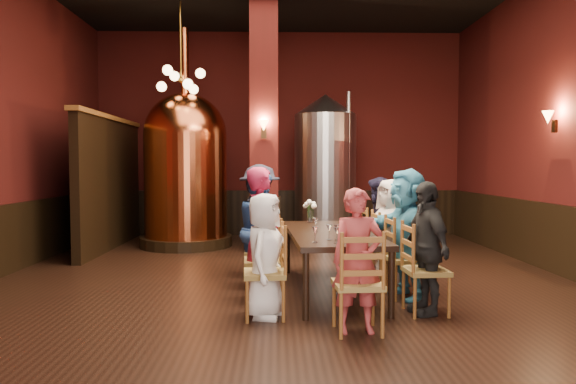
{
  "coord_description": "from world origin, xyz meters",
  "views": [
    {
      "loc": [
        -0.09,
        -6.48,
        1.56
      ],
      "look_at": [
        0.07,
        0.2,
        1.21
      ],
      "focal_mm": 32.0,
      "sensor_mm": 36.0,
      "label": 1
    }
  ],
  "objects_px": {
    "person_0": "(265,256)",
    "person_1": "(262,234)",
    "person_2": "(261,230)",
    "dining_table": "(331,236)",
    "rose_vase": "(310,207)",
    "steel_vessel": "(325,169)",
    "copper_kettle": "(186,168)"
  },
  "relations": [
    {
      "from": "person_0",
      "to": "person_1",
      "type": "height_order",
      "value": "person_1"
    },
    {
      "from": "person_0",
      "to": "person_2",
      "type": "relative_size",
      "value": 0.86
    },
    {
      "from": "dining_table",
      "to": "person_0",
      "type": "height_order",
      "value": "person_0"
    },
    {
      "from": "person_1",
      "to": "person_0",
      "type": "bearing_deg",
      "value": -175.31
    },
    {
      "from": "person_1",
      "to": "rose_vase",
      "type": "bearing_deg",
      "value": -23.84
    },
    {
      "from": "dining_table",
      "to": "rose_vase",
      "type": "xyz_separation_m",
      "value": [
        -0.18,
        0.99,
        0.28
      ]
    },
    {
      "from": "person_0",
      "to": "person_1",
      "type": "distance_m",
      "value": 0.68
    },
    {
      "from": "person_2",
      "to": "rose_vase",
      "type": "height_order",
      "value": "person_2"
    },
    {
      "from": "steel_vessel",
      "to": "rose_vase",
      "type": "xyz_separation_m",
      "value": [
        -0.51,
        -3.09,
        -0.53
      ]
    },
    {
      "from": "dining_table",
      "to": "copper_kettle",
      "type": "distance_m",
      "value": 4.46
    },
    {
      "from": "dining_table",
      "to": "person_1",
      "type": "distance_m",
      "value": 0.92
    },
    {
      "from": "person_2",
      "to": "rose_vase",
      "type": "bearing_deg",
      "value": -51.3
    },
    {
      "from": "person_1",
      "to": "rose_vase",
      "type": "distance_m",
      "value": 1.53
    },
    {
      "from": "person_0",
      "to": "copper_kettle",
      "type": "xyz_separation_m",
      "value": [
        -1.62,
        4.71,
        0.88
      ]
    },
    {
      "from": "dining_table",
      "to": "person_0",
      "type": "bearing_deg",
      "value": -130.36
    },
    {
      "from": "dining_table",
      "to": "person_2",
      "type": "bearing_deg",
      "value": 158.78
    },
    {
      "from": "person_2",
      "to": "copper_kettle",
      "type": "bearing_deg",
      "value": 17.11
    },
    {
      "from": "person_2",
      "to": "copper_kettle",
      "type": "height_order",
      "value": "copper_kettle"
    },
    {
      "from": "copper_kettle",
      "to": "person_2",
      "type": "bearing_deg",
      "value": -65.48
    },
    {
      "from": "person_1",
      "to": "rose_vase",
      "type": "height_order",
      "value": "person_1"
    },
    {
      "from": "dining_table",
      "to": "steel_vessel",
      "type": "xyz_separation_m",
      "value": [
        0.32,
        4.08,
        0.8
      ]
    },
    {
      "from": "person_1",
      "to": "steel_vessel",
      "type": "xyz_separation_m",
      "value": [
        1.15,
        4.45,
        0.72
      ]
    },
    {
      "from": "person_0",
      "to": "copper_kettle",
      "type": "bearing_deg",
      "value": 33.79
    },
    {
      "from": "dining_table",
      "to": "rose_vase",
      "type": "height_order",
      "value": "rose_vase"
    },
    {
      "from": "dining_table",
      "to": "person_1",
      "type": "bearing_deg",
      "value": -158.78
    },
    {
      "from": "person_2",
      "to": "copper_kettle",
      "type": "xyz_separation_m",
      "value": [
        -1.54,
        3.38,
        0.78
      ]
    },
    {
      "from": "person_0",
      "to": "person_1",
      "type": "xyz_separation_m",
      "value": [
        -0.04,
        0.67,
        0.13
      ]
    },
    {
      "from": "person_1",
      "to": "copper_kettle",
      "type": "relative_size",
      "value": 0.37
    },
    {
      "from": "person_1",
      "to": "person_2",
      "type": "bearing_deg",
      "value": 4.69
    },
    {
      "from": "steel_vessel",
      "to": "person_2",
      "type": "bearing_deg",
      "value": -107.44
    },
    {
      "from": "person_0",
      "to": "rose_vase",
      "type": "xyz_separation_m",
      "value": [
        0.61,
        2.04,
        0.33
      ]
    },
    {
      "from": "person_1",
      "to": "person_2",
      "type": "distance_m",
      "value": 0.66
    }
  ]
}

